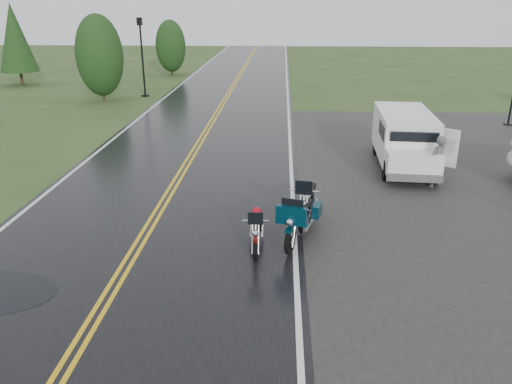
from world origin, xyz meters
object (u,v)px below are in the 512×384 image
Objects in this scene: motorcycle_silver at (302,211)px; lamp_post_far_left at (142,57)px; motorcycle_red at (255,240)px; van_white at (388,152)px; person_at_van at (437,162)px; motorcycle_teal at (290,230)px.

lamp_post_far_left is (-9.15, 19.65, 1.69)m from motorcycle_silver.
van_white is (4.05, 5.76, 0.42)m from motorcycle_red.
motorcycle_red is 0.38× the size of van_white.
person_at_van is (1.43, -0.53, -0.15)m from van_white.
van_white reaches higher than motorcycle_red.
motorcycle_red is at bearing -140.92° from motorcycle_teal.
motorcycle_silver is 21.74m from lamp_post_far_left.
motorcycle_teal is at bearing 10.57° from person_at_van.
person_at_van reaches higher than motorcycle_silver.
lamp_post_far_left is at bearing 124.91° from motorcycle_silver.
motorcycle_teal is at bearing -66.88° from lamp_post_far_left.
motorcycle_red is at bearing 7.95° from person_at_van.
person_at_van is at bearing -49.45° from lamp_post_far_left.
motorcycle_silver is 1.41× the size of person_at_van.
person_at_van is 20.85m from lamp_post_far_left.
motorcycle_red is 0.40× the size of lamp_post_far_left.
motorcycle_silver is 0.49× the size of lamp_post_far_left.
motorcycle_silver reaches higher than motorcycle_red.
lamp_post_far_left is at bearing 109.69° from motorcycle_red.
person_at_van is (4.68, 4.90, 0.16)m from motorcycle_teal.
motorcycle_red is 22.58m from lamp_post_far_left.
motorcycle_teal is (0.79, 0.33, 0.11)m from motorcycle_red.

